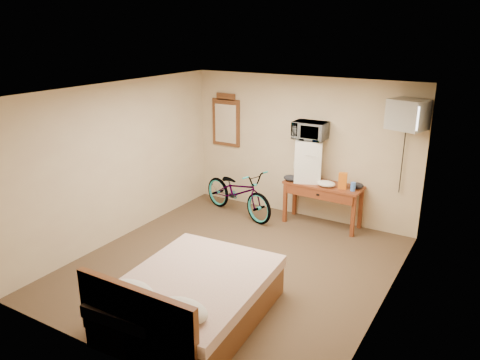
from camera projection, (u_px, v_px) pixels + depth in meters
The scene contains 13 objects.
room at pixel (233, 184), 6.36m from camera, with size 4.60×4.64×2.50m.
desk at pixel (322, 191), 7.92m from camera, with size 1.33×0.54×0.75m.
mini_fridge at pixel (309, 160), 7.97m from camera, with size 0.56×0.55×0.73m.
microwave at pixel (310, 131), 7.81m from camera, with size 0.55×0.37×0.30m, color white.
snack_bag at pixel (343, 181), 7.63m from camera, with size 0.14×0.08×0.27m, color orange.
blue_cup at pixel (353, 187), 7.55m from camera, with size 0.08×0.08×0.14m, color #437BE6.
cloth_cream at pixel (326, 184), 7.77m from camera, with size 0.32×0.24×0.10m, color silver.
cloth_dark_a at pixel (291, 178), 8.05m from camera, with size 0.27×0.21×0.10m, color black.
cloth_dark_b at pixel (357, 185), 7.68m from camera, with size 0.21×0.17×0.10m, color black.
crt_television at pixel (408, 114), 6.89m from camera, with size 0.62×0.66×0.45m.
wall_mirror at pixel (226, 121), 8.85m from camera, with size 0.59×0.04×1.00m.
bicycle at pixel (238, 192), 8.45m from camera, with size 0.59×1.69×0.89m, color black.
bed at pixel (190, 298), 5.41m from camera, with size 1.66×2.12×0.90m.
Camera 1 is at (3.15, -5.13, 3.29)m, focal length 35.00 mm.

